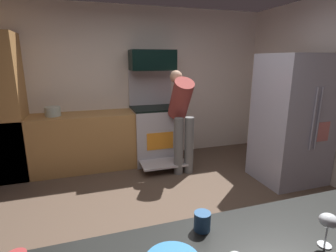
{
  "coord_description": "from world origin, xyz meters",
  "views": [
    {
      "loc": [
        -0.76,
        -2.25,
        1.74
      ],
      "look_at": [
        0.07,
        0.3,
        1.05
      ],
      "focal_mm": 27.93,
      "sensor_mm": 36.0,
      "label": 1
    }
  ],
  "objects_px": {
    "microwave": "(152,60)",
    "refrigerator": "(292,120)",
    "mug_coffee": "(202,221)",
    "oven_range": "(155,132)",
    "person_cook": "(181,114)",
    "stock_pot": "(53,111)",
    "wine_glass_mid": "(328,222)"
  },
  "relations": [
    {
      "from": "microwave",
      "to": "refrigerator",
      "type": "relative_size",
      "value": 0.41
    },
    {
      "from": "refrigerator",
      "to": "microwave",
      "type": "bearing_deg",
      "value": 139.52
    },
    {
      "from": "microwave",
      "to": "mug_coffee",
      "type": "xyz_separation_m",
      "value": [
        -0.61,
        -3.27,
        -0.77
      ]
    },
    {
      "from": "oven_range",
      "to": "person_cook",
      "type": "height_order",
      "value": "person_cook"
    },
    {
      "from": "microwave",
      "to": "mug_coffee",
      "type": "distance_m",
      "value": 3.41
    },
    {
      "from": "microwave",
      "to": "stock_pot",
      "type": "xyz_separation_m",
      "value": [
        -1.59,
        -0.08,
        -0.75
      ]
    },
    {
      "from": "refrigerator",
      "to": "person_cook",
      "type": "height_order",
      "value": "refrigerator"
    },
    {
      "from": "refrigerator",
      "to": "wine_glass_mid",
      "type": "distance_m",
      "value": 2.78
    },
    {
      "from": "wine_glass_mid",
      "to": "refrigerator",
      "type": "bearing_deg",
      "value": 50.09
    },
    {
      "from": "oven_range",
      "to": "wine_glass_mid",
      "type": "bearing_deg",
      "value": -91.97
    },
    {
      "from": "mug_coffee",
      "to": "microwave",
      "type": "bearing_deg",
      "value": 79.48
    },
    {
      "from": "person_cook",
      "to": "mug_coffee",
      "type": "bearing_deg",
      "value": -108.66
    },
    {
      "from": "microwave",
      "to": "stock_pot",
      "type": "relative_size",
      "value": 3.21
    },
    {
      "from": "oven_range",
      "to": "stock_pot",
      "type": "height_order",
      "value": "oven_range"
    },
    {
      "from": "refrigerator",
      "to": "mug_coffee",
      "type": "relative_size",
      "value": 19.05
    },
    {
      "from": "oven_range",
      "to": "stock_pot",
      "type": "xyz_separation_m",
      "value": [
        -1.59,
        0.01,
        0.46
      ]
    },
    {
      "from": "oven_range",
      "to": "mug_coffee",
      "type": "height_order",
      "value": "oven_range"
    },
    {
      "from": "oven_range",
      "to": "stock_pot",
      "type": "distance_m",
      "value": 1.66
    },
    {
      "from": "oven_range",
      "to": "person_cook",
      "type": "distance_m",
      "value": 0.74
    },
    {
      "from": "wine_glass_mid",
      "to": "microwave",
      "type": "bearing_deg",
      "value": 88.08
    },
    {
      "from": "wine_glass_mid",
      "to": "stock_pot",
      "type": "xyz_separation_m",
      "value": [
        -1.47,
        3.47,
        -0.05
      ]
    },
    {
      "from": "oven_range",
      "to": "mug_coffee",
      "type": "bearing_deg",
      "value": -100.82
    },
    {
      "from": "mug_coffee",
      "to": "oven_range",
      "type": "bearing_deg",
      "value": 79.18
    },
    {
      "from": "microwave",
      "to": "refrigerator",
      "type": "xyz_separation_m",
      "value": [
        1.66,
        -1.42,
        -0.82
      ]
    },
    {
      "from": "oven_range",
      "to": "microwave",
      "type": "xyz_separation_m",
      "value": [
        -0.0,
        0.09,
        1.21
      ]
    },
    {
      "from": "oven_range",
      "to": "refrigerator",
      "type": "height_order",
      "value": "refrigerator"
    },
    {
      "from": "oven_range",
      "to": "microwave",
      "type": "relative_size",
      "value": 2.1
    },
    {
      "from": "refrigerator",
      "to": "wine_glass_mid",
      "type": "height_order",
      "value": "refrigerator"
    },
    {
      "from": "microwave",
      "to": "refrigerator",
      "type": "height_order",
      "value": "microwave"
    },
    {
      "from": "microwave",
      "to": "refrigerator",
      "type": "bearing_deg",
      "value": -40.48
    },
    {
      "from": "refrigerator",
      "to": "mug_coffee",
      "type": "height_order",
      "value": "refrigerator"
    },
    {
      "from": "oven_range",
      "to": "person_cook",
      "type": "bearing_deg",
      "value": -62.28
    }
  ]
}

